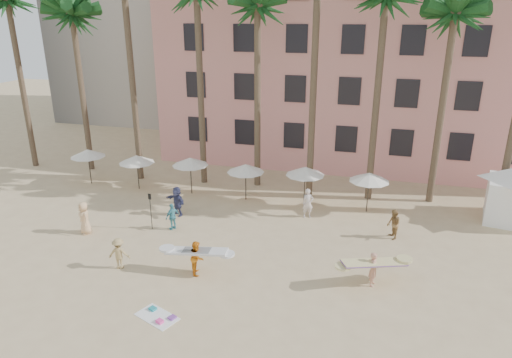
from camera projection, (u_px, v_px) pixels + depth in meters
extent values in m
plane|color=#D1B789|center=(185.00, 310.00, 19.42)|extent=(120.00, 120.00, 0.00)
cube|color=#DD8F87|center=(381.00, 63.00, 38.53)|extent=(35.00, 14.00, 16.00)
cylinder|color=brown|center=(22.00, 87.00, 35.75)|extent=(0.44, 0.44, 13.00)
cylinder|color=brown|center=(82.00, 95.00, 35.14)|extent=(0.44, 0.44, 12.00)
cylinder|color=brown|center=(133.00, 86.00, 32.65)|extent=(0.44, 0.44, 14.00)
cylinder|color=brown|center=(201.00, 92.00, 31.95)|extent=(0.44, 0.44, 13.50)
cylinder|color=brown|center=(257.00, 100.00, 31.59)|extent=(0.44, 0.44, 12.50)
cylinder|color=brown|center=(313.00, 90.00, 29.35)|extent=(0.44, 0.44, 14.50)
cylinder|color=brown|center=(376.00, 104.00, 29.07)|extent=(0.44, 0.44, 13.00)
cylinder|color=brown|center=(441.00, 113.00, 28.70)|extent=(0.44, 0.44, 12.00)
cylinder|color=#332B23|center=(90.00, 167.00, 33.55)|extent=(0.07, 0.07, 2.50)
cone|color=white|center=(88.00, 153.00, 33.17)|extent=(2.50, 2.50, 0.55)
cylinder|color=#332B23|center=(138.00, 173.00, 32.48)|extent=(0.07, 0.07, 2.40)
cone|color=white|center=(137.00, 159.00, 32.12)|extent=(2.50, 2.50, 0.55)
cylinder|color=#332B23|center=(191.00, 177.00, 31.65)|extent=(0.07, 0.07, 2.50)
cone|color=white|center=(190.00, 161.00, 31.28)|extent=(2.50, 2.50, 0.55)
cylinder|color=#332B23|center=(246.00, 183.00, 30.59)|extent=(0.07, 0.07, 2.40)
cone|color=white|center=(246.00, 168.00, 30.23)|extent=(2.50, 2.50, 0.55)
cylinder|color=#332B23|center=(305.00, 188.00, 29.47)|extent=(0.07, 0.07, 2.60)
cone|color=white|center=(305.00, 171.00, 29.08)|extent=(2.50, 2.50, 0.55)
cylinder|color=#332B23|center=(368.00, 193.00, 28.68)|extent=(0.07, 0.07, 2.50)
cone|color=white|center=(369.00, 177.00, 28.31)|extent=(2.50, 2.50, 0.55)
cube|color=white|center=(157.00, 317.00, 19.00)|extent=(2.04, 1.61, 0.02)
cube|color=teal|center=(153.00, 309.00, 19.41)|extent=(0.37, 0.35, 0.10)
cube|color=#FC46A3|center=(160.00, 321.00, 18.60)|extent=(0.34, 0.31, 0.12)
cube|color=purple|center=(172.00, 317.00, 18.86)|extent=(0.35, 0.38, 0.08)
imported|color=tan|center=(374.00, 269.00, 20.97)|extent=(0.44, 0.63, 1.67)
cube|color=beige|center=(374.00, 263.00, 20.85)|extent=(3.06, 2.08, 0.37)
imported|color=orange|center=(197.00, 257.00, 21.93)|extent=(0.90, 1.00, 1.70)
cube|color=silver|center=(197.00, 251.00, 21.82)|extent=(3.05, 0.99, 0.31)
imported|color=#E1B17F|center=(84.00, 218.00, 25.94)|extent=(1.11, 1.07, 1.91)
imported|color=olive|center=(394.00, 225.00, 25.35)|extent=(0.89, 1.00, 1.71)
imported|color=beige|center=(308.00, 203.00, 28.00)|extent=(0.80, 0.69, 1.86)
imported|color=#373A60|center=(177.00, 201.00, 28.32)|extent=(1.78, 1.36, 1.87)
imported|color=tan|center=(119.00, 253.00, 22.39)|extent=(1.15, 0.81, 1.62)
imported|color=#4BA2B0|center=(173.00, 217.00, 26.48)|extent=(0.79, 1.02, 1.61)
cylinder|color=black|center=(151.00, 212.00, 26.42)|extent=(0.04, 0.04, 2.10)
cube|color=black|center=(150.00, 196.00, 26.08)|extent=(0.18, 0.03, 0.35)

